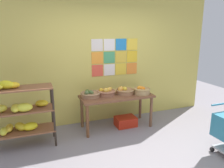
{
  "coord_description": "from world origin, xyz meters",
  "views": [
    {
      "loc": [
        -1.44,
        -2.52,
        1.97
      ],
      "look_at": [
        -0.1,
        1.07,
        1.02
      ],
      "focal_mm": 34.35,
      "sensor_mm": 36.0,
      "label": 1
    }
  ],
  "objects_px": {
    "display_table": "(117,100)",
    "banana_shelf_unit": "(19,110)",
    "fruit_basket_back_left": "(90,94)",
    "produce_crate_under_table": "(126,121)",
    "fruit_basket_left": "(125,91)",
    "fruit_basket_back_right": "(142,91)",
    "fruit_basket_centre": "(106,92)"
  },
  "relations": [
    {
      "from": "fruit_basket_back_left",
      "to": "produce_crate_under_table",
      "type": "xyz_separation_m",
      "value": [
        0.73,
        -0.11,
        -0.65
      ]
    },
    {
      "from": "banana_shelf_unit",
      "to": "produce_crate_under_table",
      "type": "height_order",
      "value": "banana_shelf_unit"
    },
    {
      "from": "display_table",
      "to": "banana_shelf_unit",
      "type": "bearing_deg",
      "value": -174.42
    },
    {
      "from": "banana_shelf_unit",
      "to": "fruit_basket_centre",
      "type": "bearing_deg",
      "value": 9.72
    },
    {
      "from": "display_table",
      "to": "fruit_basket_left",
      "type": "relative_size",
      "value": 3.86
    },
    {
      "from": "fruit_basket_back_left",
      "to": "fruit_basket_centre",
      "type": "xyz_separation_m",
      "value": [
        0.35,
        0.02,
        0.0
      ]
    },
    {
      "from": "display_table",
      "to": "produce_crate_under_table",
      "type": "height_order",
      "value": "display_table"
    },
    {
      "from": "display_table",
      "to": "fruit_basket_left",
      "type": "xyz_separation_m",
      "value": [
        0.2,
        0.05,
        0.15
      ]
    },
    {
      "from": "fruit_basket_centre",
      "to": "produce_crate_under_table",
      "type": "distance_m",
      "value": 0.77
    },
    {
      "from": "fruit_basket_back_left",
      "to": "fruit_basket_back_right",
      "type": "bearing_deg",
      "value": -9.38
    },
    {
      "from": "fruit_basket_back_right",
      "to": "fruit_basket_centre",
      "type": "distance_m",
      "value": 0.74
    },
    {
      "from": "fruit_basket_left",
      "to": "display_table",
      "type": "bearing_deg",
      "value": -165.95
    },
    {
      "from": "fruit_basket_left",
      "to": "fruit_basket_back_right",
      "type": "distance_m",
      "value": 0.36
    },
    {
      "from": "banana_shelf_unit",
      "to": "fruit_basket_left",
      "type": "xyz_separation_m",
      "value": [
        2.03,
        0.23,
        0.07
      ]
    },
    {
      "from": "display_table",
      "to": "fruit_basket_back_left",
      "type": "distance_m",
      "value": 0.56
    },
    {
      "from": "fruit_basket_left",
      "to": "fruit_basket_centre",
      "type": "height_order",
      "value": "fruit_basket_centre"
    },
    {
      "from": "fruit_basket_back_right",
      "to": "fruit_basket_left",
      "type": "bearing_deg",
      "value": 156.65
    },
    {
      "from": "fruit_basket_back_left",
      "to": "produce_crate_under_table",
      "type": "distance_m",
      "value": 0.99
    },
    {
      "from": "fruit_basket_left",
      "to": "fruit_basket_back_left",
      "type": "relative_size",
      "value": 0.96
    },
    {
      "from": "fruit_basket_left",
      "to": "produce_crate_under_table",
      "type": "distance_m",
      "value": 0.66
    },
    {
      "from": "display_table",
      "to": "fruit_basket_left",
      "type": "height_order",
      "value": "fruit_basket_left"
    },
    {
      "from": "fruit_basket_centre",
      "to": "produce_crate_under_table",
      "type": "bearing_deg",
      "value": -18.88
    },
    {
      "from": "fruit_basket_back_right",
      "to": "fruit_basket_back_left",
      "type": "height_order",
      "value": "fruit_basket_back_right"
    },
    {
      "from": "fruit_basket_back_left",
      "to": "produce_crate_under_table",
      "type": "height_order",
      "value": "fruit_basket_back_left"
    },
    {
      "from": "display_table",
      "to": "fruit_basket_back_right",
      "type": "relative_size",
      "value": 4.24
    },
    {
      "from": "fruit_basket_back_left",
      "to": "fruit_basket_centre",
      "type": "height_order",
      "value": "fruit_basket_centre"
    },
    {
      "from": "banana_shelf_unit",
      "to": "display_table",
      "type": "height_order",
      "value": "banana_shelf_unit"
    },
    {
      "from": "display_table",
      "to": "fruit_basket_centre",
      "type": "distance_m",
      "value": 0.26
    },
    {
      "from": "fruit_basket_left",
      "to": "fruit_basket_back_right",
      "type": "height_order",
      "value": "fruit_basket_back_right"
    },
    {
      "from": "fruit_basket_left",
      "to": "produce_crate_under_table",
      "type": "relative_size",
      "value": 0.89
    },
    {
      "from": "fruit_basket_back_right",
      "to": "produce_crate_under_table",
      "type": "relative_size",
      "value": 0.81
    },
    {
      "from": "fruit_basket_left",
      "to": "produce_crate_under_table",
      "type": "xyz_separation_m",
      "value": [
        0.0,
        -0.08,
        -0.65
      ]
    }
  ]
}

